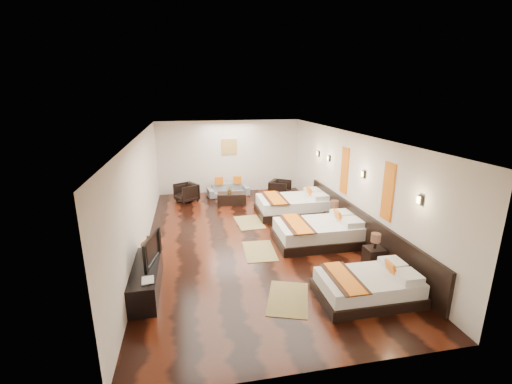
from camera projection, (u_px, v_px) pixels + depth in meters
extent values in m
cube|color=black|center=(251.00, 238.00, 9.35)|extent=(5.50, 9.50, 0.01)
cube|color=white|center=(251.00, 135.00, 8.57)|extent=(5.50, 9.50, 0.01)
cube|color=silver|center=(229.00, 157.00, 13.44)|extent=(5.50, 0.01, 2.80)
cube|color=silver|center=(141.00, 194.00, 8.45)|extent=(0.01, 9.50, 2.80)
cube|color=silver|center=(349.00, 183.00, 9.47)|extent=(0.01, 9.50, 2.80)
cube|color=black|center=(359.00, 226.00, 8.97)|extent=(0.08, 6.60, 0.90)
cube|color=black|center=(367.00, 293.00, 6.61)|extent=(1.90, 1.17, 0.20)
cube|color=white|center=(368.00, 282.00, 6.54)|extent=(1.81, 1.08, 0.27)
cube|color=orange|center=(391.00, 269.00, 6.56)|extent=(0.14, 0.29, 0.29)
cube|color=#38190F|center=(344.00, 278.00, 6.41)|extent=(0.50, 1.19, 0.02)
cube|color=orange|center=(344.00, 277.00, 6.40)|extent=(0.34, 1.19, 0.02)
cube|color=black|center=(318.00, 238.00, 9.05)|extent=(2.25, 1.39, 0.24)
cube|color=white|center=(318.00, 228.00, 8.97)|extent=(2.14, 1.29, 0.32)
cube|color=orange|center=(338.00, 217.00, 8.99)|extent=(0.17, 0.34, 0.35)
cube|color=#38190F|center=(297.00, 224.00, 8.82)|extent=(0.59, 1.42, 0.02)
cube|color=orange|center=(297.00, 223.00, 8.81)|extent=(0.41, 1.42, 0.02)
cube|color=black|center=(293.00, 211.00, 11.18)|extent=(2.31, 1.43, 0.24)
cube|color=white|center=(293.00, 202.00, 11.10)|extent=(2.20, 1.32, 0.33)
cube|color=orange|center=(310.00, 192.00, 11.12)|extent=(0.17, 0.35, 0.36)
cube|color=#38190F|center=(275.00, 198.00, 10.94)|extent=(0.61, 1.45, 0.02)
cube|color=orange|center=(275.00, 198.00, 10.93)|extent=(0.42, 1.45, 0.02)
cube|color=black|center=(374.00, 257.00, 7.79)|extent=(0.40, 0.40, 0.45)
cylinder|color=black|center=(375.00, 244.00, 7.71)|extent=(0.07, 0.07, 0.18)
cylinder|color=#3F2619|center=(376.00, 238.00, 7.66)|extent=(0.21, 0.21, 0.20)
cube|color=black|center=(333.00, 221.00, 9.92)|extent=(0.44, 0.44, 0.48)
cylinder|color=black|center=(334.00, 210.00, 9.82)|extent=(0.08, 0.08, 0.19)
cylinder|color=#3F2619|center=(335.00, 204.00, 9.78)|extent=(0.23, 0.23, 0.21)
cube|color=olive|center=(288.00, 299.00, 6.59)|extent=(1.10, 1.38, 0.01)
cube|color=olive|center=(259.00, 251.00, 8.58)|extent=(0.81, 1.23, 0.01)
cube|color=olive|center=(249.00, 222.00, 10.48)|extent=(0.83, 1.25, 0.01)
cube|color=black|center=(147.00, 279.00, 6.78)|extent=(0.50, 1.80, 0.55)
imported|color=black|center=(148.00, 249.00, 6.79)|extent=(0.33, 0.99, 0.57)
imported|color=black|center=(142.00, 281.00, 6.14)|extent=(0.24, 0.30, 0.03)
imported|color=brown|center=(148.00, 243.00, 7.32)|extent=(0.38, 0.38, 0.34)
imported|color=gray|center=(228.00, 190.00, 13.16)|extent=(1.64, 0.82, 0.46)
imported|color=black|center=(186.00, 192.00, 12.46)|extent=(0.98, 0.97, 0.66)
imported|color=black|center=(280.00, 189.00, 12.92)|extent=(0.99, 0.98, 0.66)
cube|color=black|center=(232.00, 199.00, 12.17)|extent=(1.05, 0.62, 0.40)
imported|color=#20571D|center=(230.00, 190.00, 12.04)|extent=(0.30, 0.28, 0.27)
cube|color=#D86014|center=(388.00, 192.00, 7.59)|extent=(0.04, 0.40, 1.30)
cube|color=#D86014|center=(345.00, 171.00, 9.67)|extent=(0.04, 0.40, 1.30)
cube|color=black|center=(420.00, 200.00, 6.51)|extent=(0.06, 0.12, 0.18)
cube|color=#FFD18C|center=(419.00, 200.00, 6.51)|extent=(0.02, 0.10, 0.14)
cube|color=black|center=(363.00, 174.00, 8.59)|extent=(0.06, 0.12, 0.18)
cube|color=#FFD18C|center=(362.00, 174.00, 8.58)|extent=(0.02, 0.10, 0.14)
cube|color=black|center=(329.00, 158.00, 10.66)|extent=(0.06, 0.12, 0.18)
cube|color=#FFD18C|center=(328.00, 158.00, 10.65)|extent=(0.02, 0.10, 0.14)
cube|color=black|center=(318.00, 153.00, 11.51)|extent=(0.06, 0.12, 0.18)
cube|color=#FFD18C|center=(317.00, 154.00, 11.50)|extent=(0.02, 0.10, 0.14)
cube|color=#AD873F|center=(229.00, 147.00, 13.31)|extent=(0.60, 0.04, 0.60)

